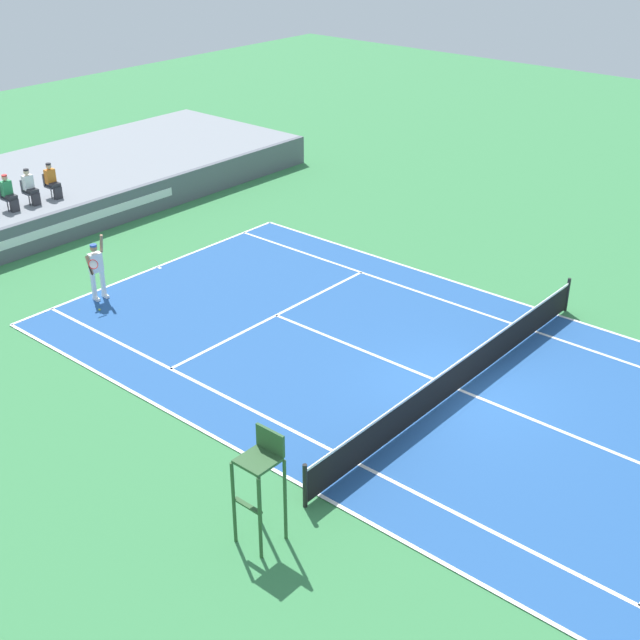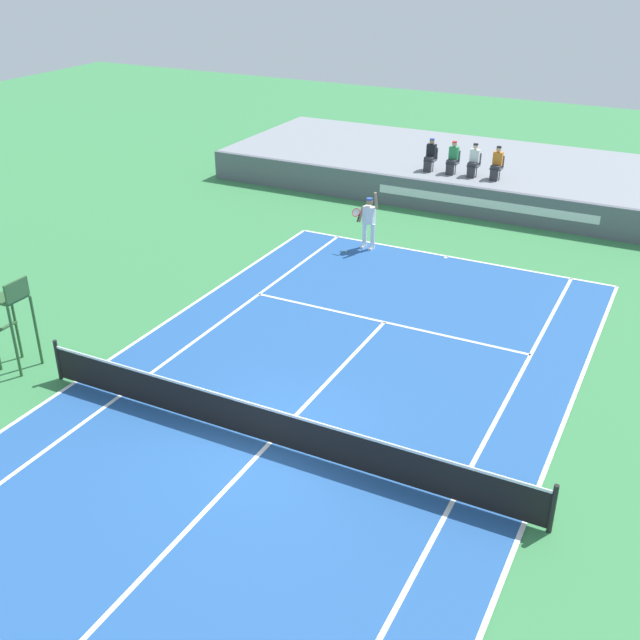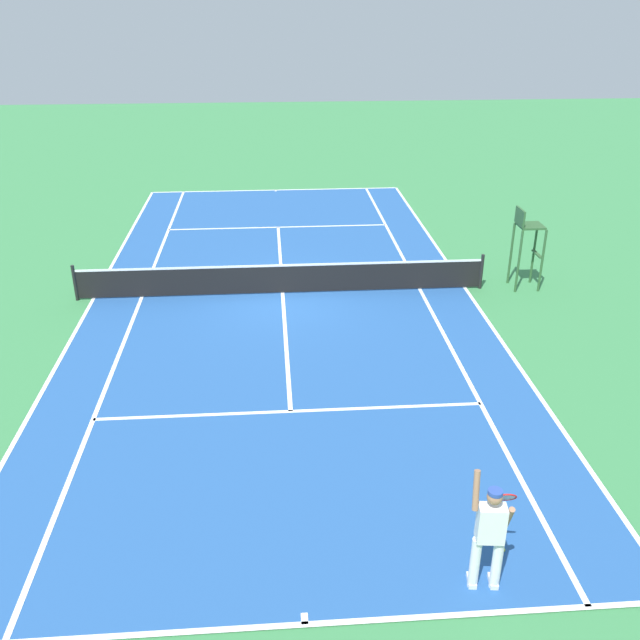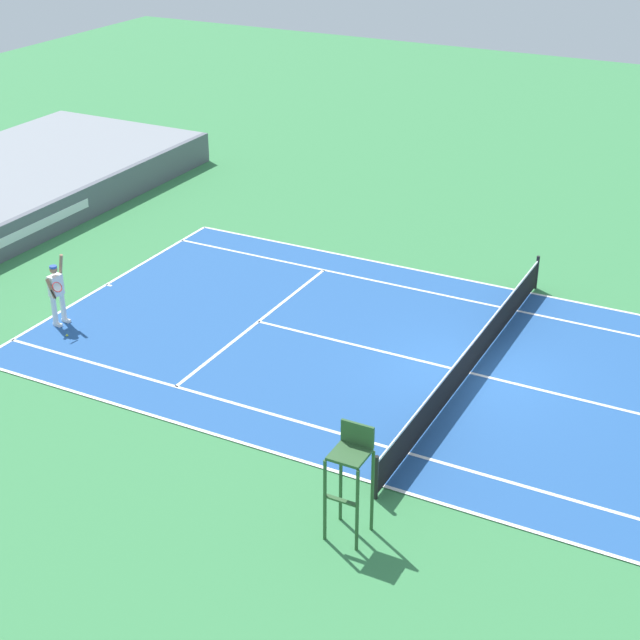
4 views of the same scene
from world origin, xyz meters
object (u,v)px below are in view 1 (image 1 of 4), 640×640
object	(u,v)px
spectator_seated_3	(52,181)
umpire_chair	(261,475)
tennis_ball	(100,310)
spectator_seated_2	(30,187)
tennis_player	(96,269)
spectator_seated_1	(8,193)

from	to	relation	value
spectator_seated_3	umpire_chair	world-z (taller)	spectator_seated_3
spectator_seated_3	tennis_ball	distance (m)	7.75
spectator_seated_2	tennis_player	distance (m)	6.45
tennis_player	tennis_ball	distance (m)	1.28
spectator_seated_2	umpire_chair	size ratio (longest dim) A/B	0.52
spectator_seated_1	tennis_player	world-z (taller)	spectator_seated_1
spectator_seated_1	spectator_seated_3	bearing A→B (deg)	0.00
spectator_seated_3	tennis_ball	size ratio (longest dim) A/B	18.60
spectator_seated_2	spectator_seated_3	distance (m)	0.91
spectator_seated_2	tennis_ball	distance (m)	7.41
spectator_seated_1	tennis_player	size ratio (longest dim) A/B	0.61
spectator_seated_1	tennis_ball	world-z (taller)	spectator_seated_1
spectator_seated_3	tennis_ball	world-z (taller)	spectator_seated_3
spectator_seated_1	spectator_seated_3	size ratio (longest dim) A/B	1.00
tennis_player	umpire_chair	size ratio (longest dim) A/B	0.85
spectator_seated_2	tennis_ball	world-z (taller)	spectator_seated_2
tennis_player	tennis_ball	size ratio (longest dim) A/B	30.63
spectator_seated_3	tennis_player	xyz separation A→B (m)	(-2.68, -6.15, -0.83)
spectator_seated_3	tennis_ball	xyz separation A→B (m)	(-3.20, -6.82, -1.79)
tennis_ball	umpire_chair	xyz separation A→B (m)	(-3.97, -10.70, 1.52)
umpire_chair	tennis_player	bearing A→B (deg)	68.46
spectator_seated_2	spectator_seated_3	size ratio (longest dim) A/B	1.00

